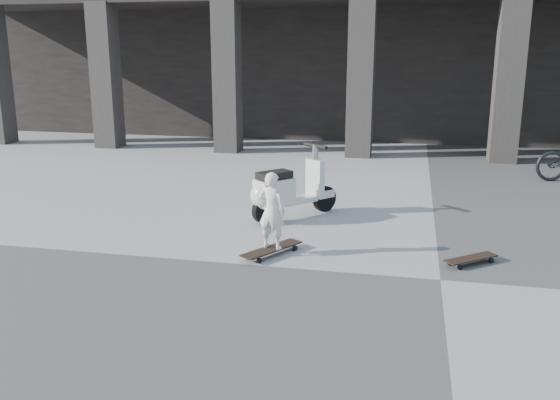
% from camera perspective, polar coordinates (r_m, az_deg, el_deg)
% --- Properties ---
extents(ground, '(90.00, 90.00, 0.00)m').
position_cam_1_polar(ground, '(7.51, 15.18, -7.44)').
color(ground, '#494947').
rests_on(ground, ground).
extents(colonnade, '(28.00, 8.82, 6.00)m').
position_cam_1_polar(colonnade, '(20.77, 14.29, 14.67)').
color(colonnade, black).
rests_on(colonnade, ground).
extents(longboard, '(0.71, 0.98, 0.10)m').
position_cam_1_polar(longboard, '(8.08, -0.78, -4.78)').
color(longboard, black).
rests_on(longboard, ground).
extents(skateboard_spare, '(0.72, 0.65, 0.09)m').
position_cam_1_polar(skateboard_spare, '(8.13, 17.91, -5.43)').
color(skateboard_spare, black).
rests_on(skateboard_spare, ground).
extents(child, '(0.43, 0.33, 1.05)m').
position_cam_1_polar(child, '(7.92, -0.79, -1.02)').
color(child, silver).
rests_on(child, longboard).
extents(scooter, '(1.24, 1.40, 1.20)m').
position_cam_1_polar(scooter, '(9.63, 0.15, 0.78)').
color(scooter, black).
rests_on(scooter, ground).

